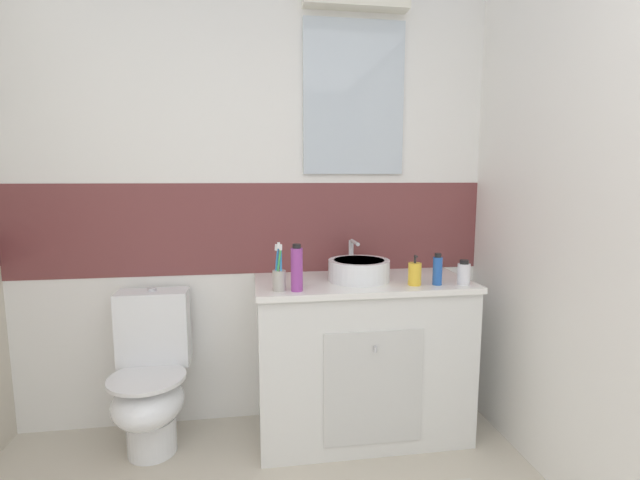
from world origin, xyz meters
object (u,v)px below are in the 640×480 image
(toothbrush_cup, at_px, (279,277))
(soap_dispenser, at_px, (415,274))
(lotion_bottle_short, at_px, (464,273))
(shampoo_bottle_tall, at_px, (297,269))
(sink_basin, at_px, (359,269))
(deodorant_spray_can, at_px, (437,270))
(toilet, at_px, (151,379))

(toothbrush_cup, bearing_deg, soap_dispenser, 0.98)
(lotion_bottle_short, bearing_deg, soap_dispenser, 174.79)
(shampoo_bottle_tall, bearing_deg, sink_basin, 27.46)
(toothbrush_cup, xyz_separation_m, shampoo_bottle_tall, (0.08, -0.02, 0.04))
(soap_dispenser, relative_size, shampoo_bottle_tall, 0.68)
(deodorant_spray_can, bearing_deg, lotion_bottle_short, -4.61)
(soap_dispenser, bearing_deg, deodorant_spray_can, -5.91)
(toilet, xyz_separation_m, shampoo_bottle_tall, (0.73, -0.20, 0.58))
(shampoo_bottle_tall, distance_m, deodorant_spray_can, 0.71)
(toilet, height_order, shampoo_bottle_tall, shampoo_bottle_tall)
(sink_basin, relative_size, toilet, 0.45)
(toilet, xyz_separation_m, soap_dispenser, (1.32, -0.17, 0.53))
(toothbrush_cup, xyz_separation_m, deodorant_spray_can, (0.79, -0.00, 0.01))
(toothbrush_cup, xyz_separation_m, soap_dispenser, (0.67, 0.01, -0.01))
(toothbrush_cup, distance_m, shampoo_bottle_tall, 0.09)
(sink_basin, xyz_separation_m, lotion_bottle_short, (0.50, -0.17, -0.00))
(sink_basin, xyz_separation_m, toothbrush_cup, (-0.42, -0.16, 0.01))
(soap_dispenser, bearing_deg, toothbrush_cup, -179.02)
(lotion_bottle_short, bearing_deg, toilet, 173.12)
(deodorant_spray_can, xyz_separation_m, lotion_bottle_short, (0.13, -0.01, -0.02))
(soap_dispenser, height_order, lotion_bottle_short, soap_dispenser)
(sink_basin, distance_m, toilet, 1.19)
(sink_basin, relative_size, toothbrush_cup, 1.56)
(shampoo_bottle_tall, bearing_deg, soap_dispenser, 2.90)
(toothbrush_cup, height_order, deodorant_spray_can, toothbrush_cup)
(soap_dispenser, height_order, deodorant_spray_can, deodorant_spray_can)
(sink_basin, relative_size, lotion_bottle_short, 2.93)
(lotion_bottle_short, bearing_deg, sink_basin, 161.07)
(deodorant_spray_can, height_order, lotion_bottle_short, deodorant_spray_can)
(shampoo_bottle_tall, relative_size, deodorant_spray_can, 1.41)
(toilet, bearing_deg, toothbrush_cup, -15.45)
(toothbrush_cup, bearing_deg, deodorant_spray_can, -0.02)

